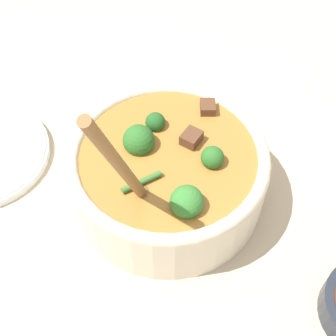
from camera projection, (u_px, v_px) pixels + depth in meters
name	position (u px, v px, depth m)	size (l,w,h in m)	color
ground_plane	(168.00, 194.00, 0.62)	(4.00, 4.00, 0.00)	#C6B293
stew_bowl	(168.00, 171.00, 0.58)	(0.24, 0.24, 0.27)	beige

